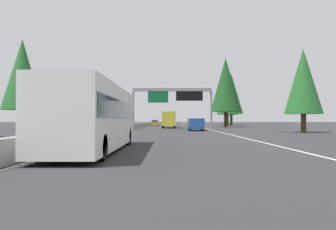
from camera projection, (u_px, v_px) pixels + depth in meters
ground_plane at (140, 128)px, 61.97m from camera, size 320.00×320.00×0.00m
median_barrier at (146, 124)px, 81.98m from camera, size 180.00×0.56×0.90m
shoulder_stripe_right at (197, 127)px, 71.97m from camera, size 160.00×0.16×0.01m
shoulder_stripe_median at (145, 127)px, 71.97m from camera, size 160.00×0.16×0.01m
sign_gantry_overhead at (173, 97)px, 52.10m from camera, size 0.50×12.68×6.51m
bus_distant_b at (96, 116)px, 16.14m from camera, size 11.50×2.55×3.10m
minivan_mid_right at (196, 124)px, 45.95m from camera, size 5.00×1.95×1.69m
box_truck_mid_left at (169, 119)px, 61.32m from camera, size 8.50×2.40×2.95m
sedan_near_right at (155, 123)px, 83.22m from camera, size 4.40×1.80×1.47m
oncoming_near at (129, 123)px, 69.58m from camera, size 5.60×2.00×1.86m
oncoming_far at (113, 124)px, 49.66m from camera, size 5.60×2.00×1.86m
conifer_right_near at (303, 81)px, 39.64m from camera, size 4.43×4.43×10.08m
conifer_right_mid at (226, 85)px, 68.35m from camera, size 6.30×6.30×14.31m
conifer_right_far at (231, 93)px, 89.76m from camera, size 6.27×6.27×14.25m
conifer_right_distant at (227, 96)px, 95.45m from camera, size 5.98×5.98×13.60m
conifer_left_near at (22, 74)px, 50.81m from camera, size 6.13×6.13×13.94m
conifer_left_mid at (56, 98)px, 73.25m from camera, size 4.56×4.56×10.37m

